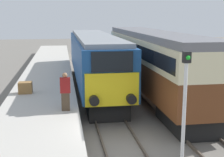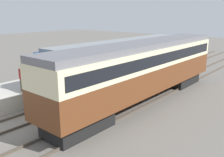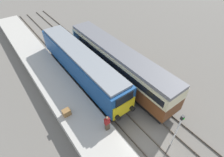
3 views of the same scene
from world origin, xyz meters
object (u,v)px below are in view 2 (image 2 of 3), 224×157
object	(u,v)px
locomotive	(125,60)
person_on_platform	(23,78)
luggage_crate	(48,72)
passenger_carriage	(143,67)

from	to	relation	value
locomotive	person_on_platform	size ratio (longest dim) A/B	9.51
person_on_platform	luggage_crate	xyz separation A→B (m)	(-2.08, 3.45, -0.53)
person_on_platform	passenger_carriage	bearing A→B (deg)	45.68
locomotive	luggage_crate	world-z (taller)	locomotive
passenger_carriage	luggage_crate	bearing A→B (deg)	-163.85
passenger_carriage	luggage_crate	world-z (taller)	passenger_carriage
passenger_carriage	locomotive	bearing A→B (deg)	144.27
locomotive	passenger_carriage	distance (m)	4.20
person_on_platform	luggage_crate	world-z (taller)	person_on_platform
passenger_carriage	person_on_platform	xyz separation A→B (m)	(-5.51, -5.64, -0.62)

